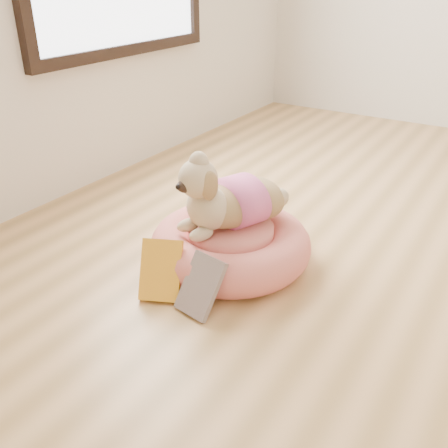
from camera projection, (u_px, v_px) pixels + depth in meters
The scene contains 4 objects.
pet_bed at pixel (231, 245), 2.01m from camera, with size 0.65×0.65×0.17m.
dog at pixel (228, 186), 1.90m from camera, with size 0.31×0.46×0.33m, color olive, non-canonical shape.
book_yellow at pixel (161, 270), 1.80m from camera, with size 0.15×0.03×0.22m, color yellow.
book_white at pixel (201, 286), 1.72m from camera, with size 0.14×0.02×0.22m, color silver.
Camera 1 is at (0.01, -1.74, 1.08)m, focal length 40.00 mm.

